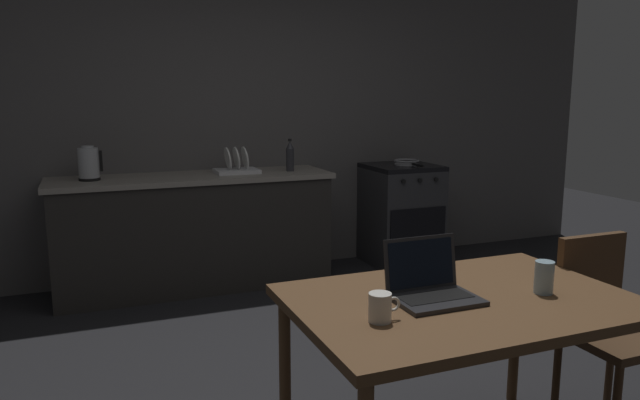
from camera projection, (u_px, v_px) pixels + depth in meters
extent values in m
plane|color=black|center=(378.00, 392.00, 3.10)|extent=(12.00, 12.00, 0.00)
cube|color=#565352|center=(282.00, 112.00, 5.19)|extent=(6.40, 0.10, 2.75)
cube|color=#282623|center=(195.00, 234.00, 4.72)|extent=(2.10, 0.60, 0.86)
cube|color=gray|center=(193.00, 178.00, 4.64)|extent=(2.16, 0.64, 0.04)
cube|color=#2D2D30|center=(401.00, 216.00, 5.41)|extent=(0.60, 0.60, 0.86)
cube|color=black|center=(402.00, 167.00, 5.33)|extent=(0.60, 0.60, 0.04)
cube|color=black|center=(418.00, 231.00, 5.14)|extent=(0.54, 0.01, 0.40)
cylinder|color=black|center=(404.00, 181.00, 4.99)|extent=(0.04, 0.02, 0.04)
cylinder|color=black|center=(420.00, 180.00, 5.05)|extent=(0.04, 0.02, 0.04)
cylinder|color=black|center=(436.00, 179.00, 5.11)|extent=(0.04, 0.02, 0.04)
cube|color=brown|center=(462.00, 302.00, 2.32)|extent=(1.33, 0.88, 0.04)
cylinder|color=brown|center=(285.00, 376.00, 2.52)|extent=(0.05, 0.05, 0.71)
cylinder|color=brown|center=(515.00, 334.00, 2.96)|extent=(0.05, 0.05, 0.71)
cube|color=#4C331E|center=(617.00, 338.00, 2.69)|extent=(0.40, 0.40, 0.04)
cube|color=#4C331E|center=(590.00, 278.00, 2.81)|extent=(0.38, 0.04, 0.42)
cylinder|color=#4C331E|center=(556.00, 376.00, 2.82)|extent=(0.04, 0.04, 0.42)
cylinder|color=#4C331E|center=(610.00, 364.00, 2.94)|extent=(0.04, 0.04, 0.42)
cube|color=#232326|center=(437.00, 300.00, 2.26)|extent=(0.32, 0.22, 0.02)
cube|color=black|center=(435.00, 296.00, 2.27)|extent=(0.28, 0.12, 0.00)
cube|color=#232326|center=(421.00, 263.00, 2.36)|extent=(0.32, 0.04, 0.21)
cube|color=black|center=(421.00, 263.00, 2.35)|extent=(0.29, 0.03, 0.18)
cylinder|color=black|center=(90.00, 179.00, 4.36)|extent=(0.15, 0.15, 0.02)
cylinder|color=#B2B5BA|center=(88.00, 163.00, 4.34)|extent=(0.14, 0.14, 0.22)
cylinder|color=#B2B5BA|center=(87.00, 147.00, 4.32)|extent=(0.09, 0.09, 0.02)
cube|color=black|center=(101.00, 161.00, 4.37)|extent=(0.02, 0.02, 0.15)
cylinder|color=#2D2D33|center=(290.00, 160.00, 4.87)|extent=(0.06, 0.06, 0.19)
cone|color=#2D2D33|center=(290.00, 145.00, 4.85)|extent=(0.06, 0.06, 0.06)
cylinder|color=black|center=(290.00, 140.00, 4.84)|extent=(0.03, 0.03, 0.02)
cylinder|color=gray|center=(406.00, 164.00, 5.32)|extent=(0.21, 0.21, 0.01)
torus|color=gray|center=(406.00, 161.00, 5.31)|extent=(0.23, 0.23, 0.02)
cylinder|color=black|center=(418.00, 165.00, 5.13)|extent=(0.02, 0.18, 0.02)
cylinder|color=silver|center=(380.00, 307.00, 2.07)|extent=(0.08, 0.08, 0.10)
torus|color=silver|center=(393.00, 304.00, 2.08)|extent=(0.05, 0.01, 0.05)
cylinder|color=#99B7C6|center=(544.00, 277.00, 2.36)|extent=(0.08, 0.08, 0.13)
cube|color=silver|center=(237.00, 171.00, 4.77)|extent=(0.34, 0.26, 0.03)
cylinder|color=white|center=(228.00, 158.00, 4.72)|extent=(0.04, 0.18, 0.18)
cylinder|color=white|center=(236.00, 158.00, 4.75)|extent=(0.04, 0.18, 0.18)
cylinder|color=white|center=(245.00, 158.00, 4.77)|extent=(0.04, 0.18, 0.18)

